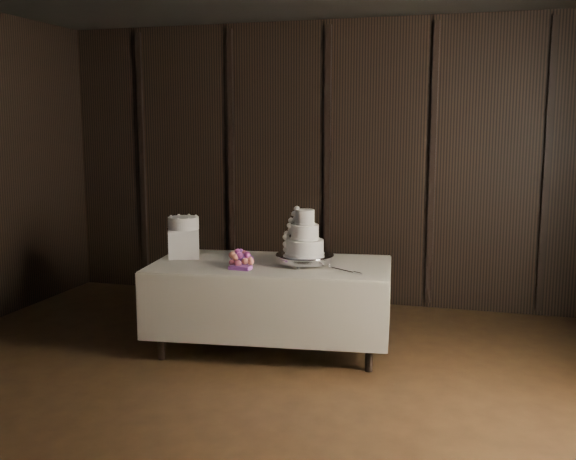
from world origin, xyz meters
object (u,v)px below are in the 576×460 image
Objects in this scene: display_table at (271,303)px; box_pedestal at (184,243)px; wedding_cake at (301,237)px; bouquet at (240,259)px; small_cake at (183,223)px; cake_stand at (305,260)px.

box_pedestal reaches higher than display_table.
wedding_cake is (0.27, -0.01, 0.58)m from display_table.
bouquet is at bearing -145.79° from display_table.
wedding_cake is 1.40× the size of small_cake.
wedding_cake is 1.08m from small_cake.
wedding_cake is at bearing -9.11° from display_table.
small_cake reaches higher than bouquet.
cake_stand is 1.11m from box_pedestal.
small_cake reaches higher than box_pedestal.
cake_stand is 0.54m from bouquet.
cake_stand is 0.20m from wedding_cake.
display_table is 0.64m from wedding_cake.
box_pedestal is at bearing 0.00° from small_cake.
box_pedestal is (-1.11, 0.04, 0.08)m from cake_stand.
bouquet is (-0.50, -0.19, 0.02)m from cake_stand.
small_cake is at bearing 170.19° from display_table.
box_pedestal is (-0.60, 0.23, 0.06)m from bouquet.
cake_stand is 1.27× the size of bouquet.
display_table is 7.84× the size of small_cake.
cake_stand is 1.81× the size of small_cake.
bouquet reaches higher than display_table.
wedding_cake reaches higher than box_pedestal.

